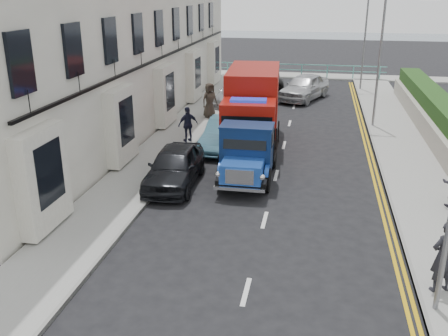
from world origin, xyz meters
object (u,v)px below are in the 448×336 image
Objects in this scene: bedford_lorry at (247,156)px; parked_car_front at (175,166)px; lamp_mid at (378,49)px; red_lorry at (252,106)px; lamp_far at (364,32)px; pedestrian_east_near at (444,257)px.

parked_car_front is at bearing -164.72° from bedford_lorry.
lamp_mid is 1.05× the size of red_lorry.
parked_car_front is (-7.78, -19.64, -3.28)m from lamp_far.
red_lorry is at bearing -85.42° from pedestrian_east_near.
bedford_lorry is 2.63× the size of pedestrian_east_near.
parked_car_front is at bearing -111.60° from lamp_far.
parked_car_front is (-2.58, -0.72, -0.31)m from bedford_lorry.
bedford_lorry is at bearing -105.36° from lamp_far.
red_lorry is 12.63m from pedestrian_east_near.
lamp_mid is 10.00m from lamp_far.
red_lorry is (-5.67, -4.16, -2.18)m from lamp_mid.
lamp_mid is at bearing 32.21° from red_lorry.
bedford_lorry is 8.40m from pedestrian_east_near.
pedestrian_east_near is at bearing -49.06° from bedford_lorry.
lamp_far is 15.41m from red_lorry.
lamp_mid reaches higher than parked_car_front.
pedestrian_east_near is (5.53, -6.32, -0.01)m from bedford_lorry.
bedford_lorry is 2.70m from parked_car_front.
red_lorry is 3.68× the size of pedestrian_east_near.
lamp_far is 3.87× the size of pedestrian_east_near.
bedford_lorry is (-5.20, -18.92, -2.97)m from lamp_far.
lamp_far reaches higher than parked_car_front.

